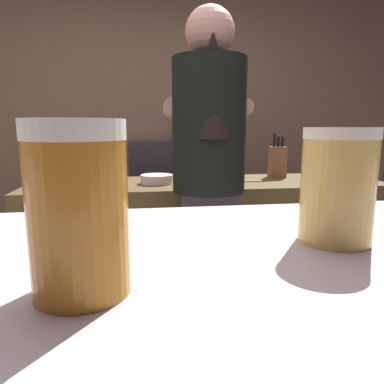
{
  "coord_description": "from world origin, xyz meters",
  "views": [
    {
      "loc": [
        -0.04,
        -1.35,
        1.22
      ],
      "look_at": [
        0.05,
        -0.75,
        1.1
      ],
      "focal_mm": 32.66,
      "sensor_mm": 36.0,
      "label": 1
    }
  ],
  "objects_px": {
    "mixing_bowl": "(157,179)",
    "pint_glass_far": "(79,209)",
    "bartender": "(209,172)",
    "chefs_knife": "(242,181)",
    "bottle_hot_sauce": "(189,131)",
    "knife_block": "(277,161)",
    "bottle_vinegar": "(177,130)",
    "pint_glass_near": "(337,186)"
  },
  "relations": [
    {
      "from": "bartender",
      "to": "mixing_bowl",
      "type": "height_order",
      "value": "bartender"
    },
    {
      "from": "mixing_bowl",
      "to": "bottle_hot_sauce",
      "type": "bearing_deg",
      "value": 73.36
    },
    {
      "from": "bartender",
      "to": "bottle_vinegar",
      "type": "bearing_deg",
      "value": 2.1
    },
    {
      "from": "bartender",
      "to": "chefs_knife",
      "type": "distance_m",
      "value": 0.51
    },
    {
      "from": "bottle_vinegar",
      "to": "bottle_hot_sauce",
      "type": "bearing_deg",
      "value": -56.74
    },
    {
      "from": "pint_glass_near",
      "to": "bottle_hot_sauce",
      "type": "distance_m",
      "value": 2.82
    },
    {
      "from": "knife_block",
      "to": "chefs_knife",
      "type": "height_order",
      "value": "knife_block"
    },
    {
      "from": "pint_glass_near",
      "to": "bottle_vinegar",
      "type": "relative_size",
      "value": 0.5
    },
    {
      "from": "mixing_bowl",
      "to": "chefs_knife",
      "type": "relative_size",
      "value": 0.78
    },
    {
      "from": "chefs_knife",
      "to": "pint_glass_near",
      "type": "distance_m",
      "value": 1.7
    },
    {
      "from": "bartender",
      "to": "mixing_bowl",
      "type": "xyz_separation_m",
      "value": [
        -0.23,
        0.42,
        -0.09
      ]
    },
    {
      "from": "pint_glass_far",
      "to": "bartender",
      "type": "bearing_deg",
      "value": 74.87
    },
    {
      "from": "mixing_bowl",
      "to": "pint_glass_near",
      "type": "xyz_separation_m",
      "value": [
        0.14,
        -1.65,
        0.23
      ]
    },
    {
      "from": "knife_block",
      "to": "pint_glass_far",
      "type": "bearing_deg",
      "value": -115.97
    },
    {
      "from": "pint_glass_near",
      "to": "mixing_bowl",
      "type": "bearing_deg",
      "value": 94.87
    },
    {
      "from": "chefs_knife",
      "to": "pint_glass_near",
      "type": "bearing_deg",
      "value": -101.33
    },
    {
      "from": "knife_block",
      "to": "chefs_knife",
      "type": "relative_size",
      "value": 1.19
    },
    {
      "from": "bartender",
      "to": "chefs_knife",
      "type": "height_order",
      "value": "bartender"
    },
    {
      "from": "mixing_bowl",
      "to": "bottle_vinegar",
      "type": "relative_size",
      "value": 0.7
    },
    {
      "from": "knife_block",
      "to": "pint_glass_far",
      "type": "distance_m",
      "value": 2.12
    },
    {
      "from": "bartender",
      "to": "knife_block",
      "type": "bearing_deg",
      "value": -41.92
    },
    {
      "from": "bartender",
      "to": "chefs_knife",
      "type": "relative_size",
      "value": 7.26
    },
    {
      "from": "mixing_bowl",
      "to": "bottle_hot_sauce",
      "type": "xyz_separation_m",
      "value": [
        0.35,
        1.16,
        0.27
      ]
    },
    {
      "from": "mixing_bowl",
      "to": "pint_glass_far",
      "type": "distance_m",
      "value": 1.77
    },
    {
      "from": "bartender",
      "to": "bottle_hot_sauce",
      "type": "bearing_deg",
      "value": -1.43
    },
    {
      "from": "knife_block",
      "to": "bottle_vinegar",
      "type": "bearing_deg",
      "value": 115.29
    },
    {
      "from": "mixing_bowl",
      "to": "pint_glass_near",
      "type": "height_order",
      "value": "pint_glass_near"
    },
    {
      "from": "knife_block",
      "to": "bottle_vinegar",
      "type": "relative_size",
      "value": 1.07
    },
    {
      "from": "pint_glass_near",
      "to": "bottle_hot_sauce",
      "type": "relative_size",
      "value": 0.54
    },
    {
      "from": "knife_block",
      "to": "bottle_vinegar",
      "type": "height_order",
      "value": "bottle_vinegar"
    },
    {
      "from": "chefs_knife",
      "to": "bottle_hot_sauce",
      "type": "bearing_deg",
      "value": 99.17
    },
    {
      "from": "pint_glass_near",
      "to": "pint_glass_far",
      "type": "bearing_deg",
      "value": -161.19
    },
    {
      "from": "mixing_bowl",
      "to": "bottle_hot_sauce",
      "type": "height_order",
      "value": "bottle_hot_sauce"
    },
    {
      "from": "pint_glass_far",
      "to": "bottle_hot_sauce",
      "type": "height_order",
      "value": "bottle_hot_sauce"
    },
    {
      "from": "mixing_bowl",
      "to": "bottle_vinegar",
      "type": "xyz_separation_m",
      "value": [
        0.25,
        1.31,
        0.27
      ]
    },
    {
      "from": "pint_glass_near",
      "to": "pint_glass_far",
      "type": "relative_size",
      "value": 0.96
    },
    {
      "from": "bartender",
      "to": "pint_glass_near",
      "type": "distance_m",
      "value": 1.25
    },
    {
      "from": "knife_block",
      "to": "bartender",
      "type": "bearing_deg",
      "value": -134.77
    },
    {
      "from": "bottle_hot_sauce",
      "to": "pint_glass_near",
      "type": "bearing_deg",
      "value": -94.18
    },
    {
      "from": "bottle_hot_sauce",
      "to": "pint_glass_far",
      "type": "bearing_deg",
      "value": -99.34
    },
    {
      "from": "chefs_knife",
      "to": "bottle_hot_sauce",
      "type": "relative_size",
      "value": 0.97
    },
    {
      "from": "knife_block",
      "to": "bottle_vinegar",
      "type": "distance_m",
      "value": 1.29
    }
  ]
}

